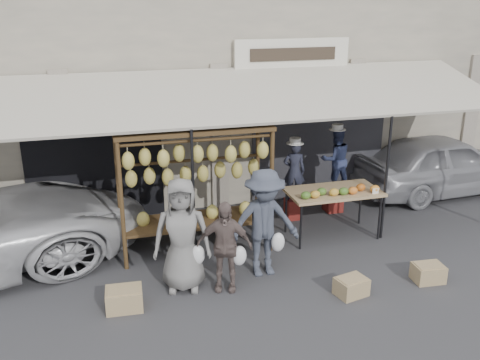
# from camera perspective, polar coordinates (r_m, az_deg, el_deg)

# --- Properties ---
(ground_plane) EXTENTS (90.00, 90.00, 0.00)m
(ground_plane) POSITION_cam_1_polar(r_m,az_deg,el_deg) (8.43, 3.58, -11.35)
(ground_plane) COLOR #2D2D30
(shophouse) EXTENTS (24.00, 6.15, 7.30)m
(shophouse) POSITION_cam_1_polar(r_m,az_deg,el_deg) (13.57, -5.44, 16.46)
(shophouse) COLOR #B0A48C
(shophouse) RESTS_ON ground_plane
(awning) EXTENTS (10.00, 2.35, 2.92)m
(awning) POSITION_cam_1_polar(r_m,az_deg,el_deg) (9.59, -0.54, 8.96)
(awning) COLOR #B9B19D
(awning) RESTS_ON ground_plane
(banana_rack) EXTENTS (2.60, 0.90, 2.24)m
(banana_rack) POSITION_cam_1_polar(r_m,az_deg,el_deg) (8.96, -4.87, 1.54)
(banana_rack) COLOR #3D2A15
(banana_rack) RESTS_ON ground_plane
(produce_table) EXTENTS (1.70, 0.90, 1.04)m
(produce_table) POSITION_cam_1_polar(r_m,az_deg,el_deg) (9.82, 10.08, -1.36)
(produce_table) COLOR tan
(produce_table) RESTS_ON ground_plane
(vendor_left) EXTENTS (0.50, 0.40, 1.18)m
(vendor_left) POSITION_cam_1_polar(r_m,az_deg,el_deg) (10.52, 5.79, 0.97)
(vendor_left) COLOR #252736
(vendor_left) RESTS_ON stool_left
(vendor_right) EXTENTS (0.65, 0.51, 1.30)m
(vendor_right) POSITION_cam_1_polar(r_m,az_deg,el_deg) (10.98, 10.16, 2.19)
(vendor_right) COLOR navy
(vendor_right) RESTS_ON stool_right
(customer_left) EXTENTS (0.96, 0.73, 1.77)m
(customer_left) POSITION_cam_1_polar(r_m,az_deg,el_deg) (8.05, -6.20, -5.87)
(customer_left) COLOR slate
(customer_left) RESTS_ON ground_plane
(customer_mid) EXTENTS (0.90, 0.60, 1.43)m
(customer_mid) POSITION_cam_1_polar(r_m,az_deg,el_deg) (8.06, -1.68, -7.07)
(customer_mid) COLOR #675650
(customer_mid) RESTS_ON ground_plane
(customer_right) EXTENTS (1.16, 0.69, 1.77)m
(customer_right) POSITION_cam_1_polar(r_m,az_deg,el_deg) (8.41, 2.59, -4.62)
(customer_right) COLOR #3D424F
(customer_right) RESTS_ON ground_plane
(stool_left) EXTENTS (0.30, 0.30, 0.41)m
(stool_left) POSITION_cam_1_polar(r_m,az_deg,el_deg) (10.79, 5.65, -3.06)
(stool_left) COLOR maroon
(stool_left) RESTS_ON ground_plane
(stool_right) EXTENTS (0.35, 0.35, 0.47)m
(stool_right) POSITION_cam_1_polar(r_m,az_deg,el_deg) (11.27, 9.90, -2.12)
(stool_right) COLOR maroon
(stool_right) RESTS_ON ground_plane
(crate_near_a) EXTENTS (0.52, 0.44, 0.27)m
(crate_near_a) POSITION_cam_1_polar(r_m,az_deg,el_deg) (8.33, 11.78, -11.08)
(crate_near_a) COLOR tan
(crate_near_a) RESTS_ON ground_plane
(crate_near_b) EXTENTS (0.49, 0.39, 0.28)m
(crate_near_b) POSITION_cam_1_polar(r_m,az_deg,el_deg) (9.02, 19.43, -9.33)
(crate_near_b) COLOR tan
(crate_near_b) RESTS_ON ground_plane
(crate_far) EXTENTS (0.54, 0.42, 0.31)m
(crate_far) POSITION_cam_1_polar(r_m,az_deg,el_deg) (8.00, -12.24, -12.29)
(crate_far) COLOR tan
(crate_far) RESTS_ON ground_plane
(sedan) EXTENTS (4.11, 1.83, 1.37)m
(sedan) POSITION_cam_1_polar(r_m,az_deg,el_deg) (12.80, 20.82, 1.63)
(sedan) COLOR #9B9CA1
(sedan) RESTS_ON ground_plane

